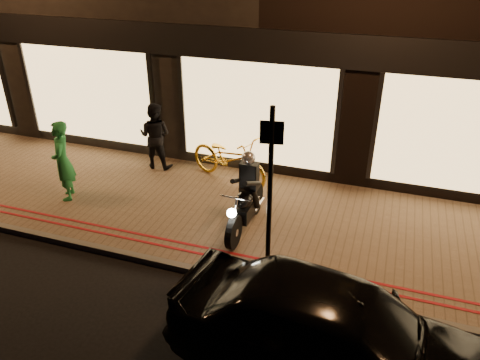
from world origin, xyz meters
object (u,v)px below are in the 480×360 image
bicycle_gold (229,159)px  sign_post (270,189)px  parked_car (337,336)px  motorcycle (246,200)px  person_green (63,161)px

bicycle_gold → sign_post: bearing=-128.9°
sign_post → parked_car: 2.35m
motorcycle → parked_car: 3.62m
motorcycle → person_green: size_ratio=1.11×
bicycle_gold → person_green: size_ratio=1.23×
motorcycle → sign_post: size_ratio=0.65×
motorcycle → sign_post: sign_post is taller
bicycle_gold → parked_car: parked_car is taller
sign_post → bicycle_gold: size_ratio=1.39×
parked_car → person_green: bearing=73.0°
sign_post → parked_car: bearing=-49.7°
bicycle_gold → motorcycle: bearing=-129.8°
sign_post → person_green: (-4.86, 1.19, -0.80)m
bicycle_gold → person_green: person_green is taller
person_green → parked_car: person_green is taller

